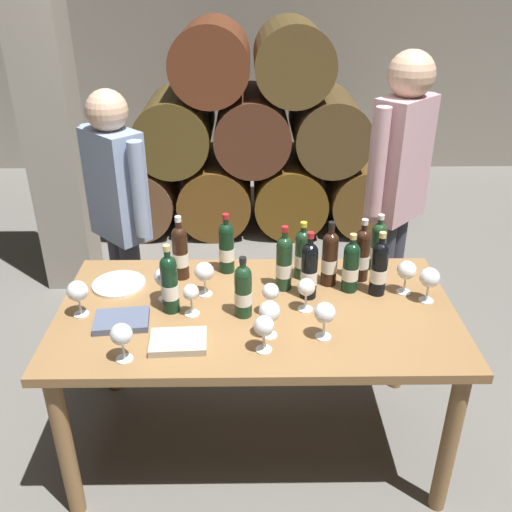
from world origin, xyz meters
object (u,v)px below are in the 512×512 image
wine_bottle_6 (362,254)px  wine_glass_7 (77,292)px  wine_glass_6 (407,271)px  wine_bottle_8 (227,247)px  leather_ledger (122,321)px  tasting_notebook (178,342)px  wine_bottle_11 (170,283)px  wine_bottle_1 (378,246)px  wine_glass_0 (264,327)px  serving_plate (119,284)px  wine_bottle_4 (303,254)px  wine_glass_2 (164,277)px  wine_bottle_2 (180,252)px  wine_bottle_7 (330,258)px  wine_glass_10 (191,294)px  wine_glass_5 (271,293)px  wine_glass_3 (325,314)px  wine_bottle_0 (284,262)px  wine_glass_8 (204,272)px  wine_glass_9 (430,278)px  wine_glass_1 (269,312)px  sommelier_presenting (398,184)px  taster_seated_left (119,209)px  dining_table (257,326)px  wine_glass_4 (306,288)px  wine_bottle_10 (243,290)px  wine_bottle_5 (379,268)px  wine_bottle_3 (309,270)px  wine_bottle_9 (351,266)px

wine_bottle_6 → wine_glass_7: wine_bottle_6 is taller
wine_glass_6 → wine_bottle_6: bearing=144.2°
wine_bottle_8 → leather_ledger: size_ratio=1.35×
tasting_notebook → wine_bottle_11: bearing=99.9°
wine_bottle_1 → wine_glass_0: 0.85m
serving_plate → wine_bottle_4: bearing=4.8°
wine_bottle_4 → wine_glass_2: (-0.62, -0.19, -0.01)m
wine_bottle_11 → wine_bottle_2: bearing=87.0°
wine_bottle_7 → wine_glass_10: size_ratio=2.16×
wine_bottle_2 → wine_glass_6: bearing=-8.6°
wine_glass_5 → wine_glass_3: bearing=-39.6°
wine_bottle_0 → wine_glass_0: size_ratio=2.02×
wine_glass_2 → wine_glass_8: 0.18m
wine_glass_9 → wine_glass_1: bearing=-160.3°
wine_glass_6 → serving_plate: bearing=176.5°
wine_bottle_6 → wine_glass_0: wine_bottle_6 is taller
wine_glass_5 → serving_plate: bearing=160.5°
wine_glass_8 → leather_ledger: size_ratio=0.73×
wine_bottle_1 → wine_bottle_2: size_ratio=0.91×
sommelier_presenting → taster_seated_left: 1.47m
dining_table → taster_seated_left: 1.05m
wine_bottle_2 → wine_glass_4: (0.56, -0.29, -0.03)m
wine_bottle_6 → wine_bottle_7: 0.16m
wine_bottle_6 → wine_bottle_4: bearing=175.2°
wine_bottle_10 → leather_ledger: 0.51m
wine_bottle_5 → leather_ledger: size_ratio=1.37×
wine_glass_7 → wine_bottle_11: bearing=4.5°
wine_bottle_4 → sommelier_presenting: sommelier_presenting is taller
wine_glass_5 → wine_glass_8: wine_glass_8 is taller
serving_plate → sommelier_presenting: sommelier_presenting is taller
wine_glass_0 → wine_glass_4: wine_glass_0 is taller
wine_bottle_0 → wine_glass_10: (-0.40, -0.21, -0.03)m
wine_bottle_1 → leather_ledger: (-1.14, -0.45, -0.11)m
wine_bottle_6 → tasting_notebook: 0.95m
wine_bottle_4 → wine_glass_0: 0.60m
wine_glass_10 → serving_plate: bearing=145.9°
dining_table → wine_bottle_3: size_ratio=5.41×
wine_bottle_8 → wine_bottle_1: bearing=1.0°
wine_bottle_8 → wine_bottle_2: bearing=-164.8°
wine_bottle_1 → wine_glass_0: wine_bottle_1 is taller
wine_bottle_6 → wine_glass_5: wine_bottle_6 is taller
wine_glass_10 → wine_glass_5: bearing=-0.4°
wine_bottle_6 → wine_bottle_8: size_ratio=1.02×
wine_bottle_3 → leather_ledger: bearing=-165.6°
wine_bottle_10 → wine_glass_9: bearing=7.0°
wine_glass_1 → wine_bottle_7: bearing=54.9°
dining_table → wine_bottle_9: wine_bottle_9 is taller
wine_bottle_11 → wine_glass_3: 0.66m
wine_glass_6 → tasting_notebook: (-0.97, -0.37, -0.10)m
wine_bottle_2 → wine_glass_7: wine_bottle_2 is taller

